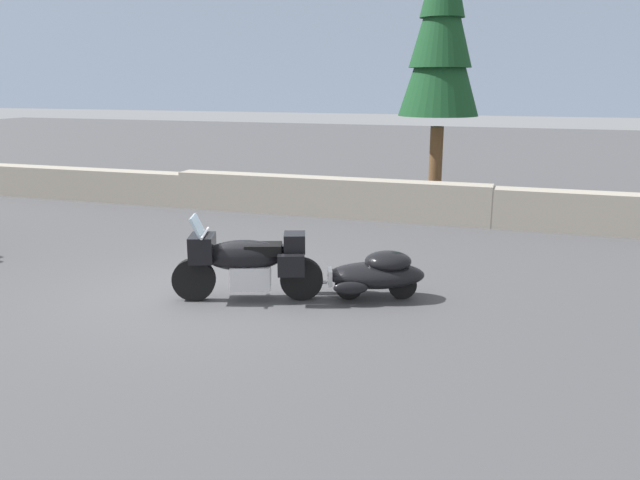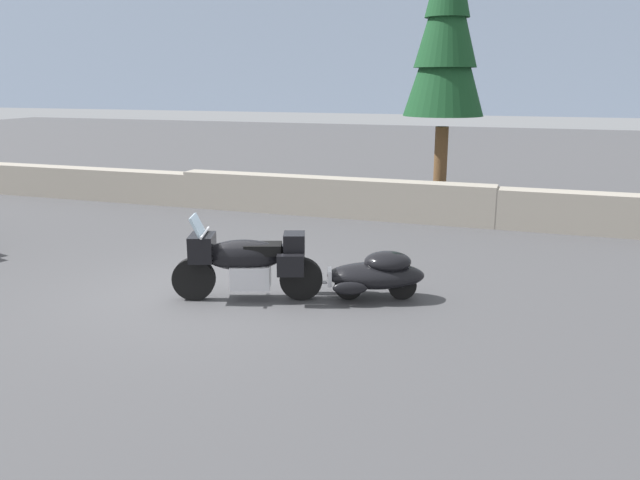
{
  "view_description": "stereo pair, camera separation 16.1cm",
  "coord_description": "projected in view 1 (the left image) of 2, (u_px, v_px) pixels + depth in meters",
  "views": [
    {
      "loc": [
        4.65,
        -8.61,
        3.29
      ],
      "look_at": [
        1.66,
        0.65,
        0.85
      ],
      "focal_mm": 35.75,
      "sensor_mm": 36.0,
      "label": 1
    },
    {
      "loc": [
        4.8,
        -8.56,
        3.29
      ],
      "look_at": [
        1.66,
        0.65,
        0.85
      ],
      "focal_mm": 35.75,
      "sensor_mm": 36.0,
      "label": 2
    }
  ],
  "objects": [
    {
      "name": "ground_plane",
      "position": [
        208.0,
        293.0,
        10.13
      ],
      "size": [
        80.0,
        80.0,
        0.0
      ],
      "primitive_type": "plane",
      "color": "#424244"
    },
    {
      "name": "stone_guard_wall",
      "position": [
        331.0,
        198.0,
        15.87
      ],
      "size": [
        24.0,
        0.6,
        0.96
      ],
      "color": "gray",
      "rests_on": "ground"
    },
    {
      "name": "distant_ridgeline",
      "position": [
        502.0,
        49.0,
        97.18
      ],
      "size": [
        240.0,
        80.0,
        16.0
      ],
      "primitive_type": "cube",
      "color": "#8C9EB7",
      "rests_on": "ground"
    },
    {
      "name": "touring_motorcycle",
      "position": [
        247.0,
        261.0,
        9.7
      ],
      "size": [
        2.23,
        1.19,
        1.33
      ],
      "color": "black",
      "rests_on": "ground"
    },
    {
      "name": "car_shaped_trailer",
      "position": [
        377.0,
        273.0,
        9.8
      ],
      "size": [
        2.2,
        1.16,
        0.76
      ],
      "color": "black",
      "rests_on": "ground"
    },
    {
      "name": "pine_tree_tall",
      "position": [
        442.0,
        27.0,
        16.13
      ],
      "size": [
        2.08,
        2.08,
        7.35
      ],
      "color": "brown",
      "rests_on": "ground"
    }
  ]
}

